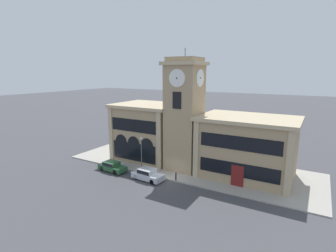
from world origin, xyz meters
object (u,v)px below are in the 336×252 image
parked_car_mid (148,174)px  parked_car_near (112,166)px  bollard (176,176)px  street_lamp (141,149)px

parked_car_mid → parked_car_near: bearing=-176.2°
bollard → parked_car_near: bearing=-171.6°
street_lamp → bollard: street_lamp is taller
bollard → street_lamp: bearing=177.8°
parked_car_near → parked_car_mid: (6.07, 0.00, 0.05)m
parked_car_mid → bollard: 3.70m
bollard → parked_car_mid: bearing=-157.8°
parked_car_near → bollard: (9.49, 1.39, -0.05)m
parked_car_mid → bollard: size_ratio=4.07×
parked_car_near → parked_car_mid: bearing=3.8°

